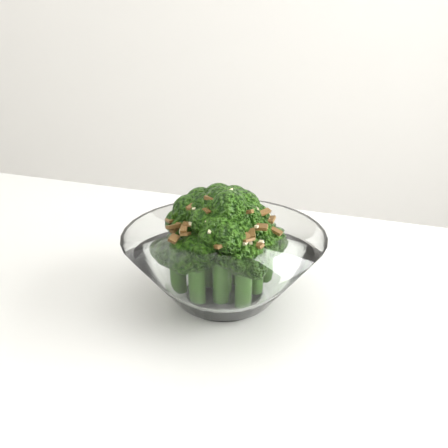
# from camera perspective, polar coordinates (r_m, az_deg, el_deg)

# --- Properties ---
(table) EXTENTS (1.34, 1.03, 0.75)m
(table) POSITION_cam_1_polar(r_m,az_deg,el_deg) (0.59, -22.98, -15.72)
(table) COLOR white
(table) RESTS_ON ground
(broccoli_dish) EXTENTS (0.21, 0.21, 0.13)m
(broccoli_dish) POSITION_cam_1_polar(r_m,az_deg,el_deg) (0.52, -0.06, -3.79)
(broccoli_dish) COLOR white
(broccoli_dish) RESTS_ON table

